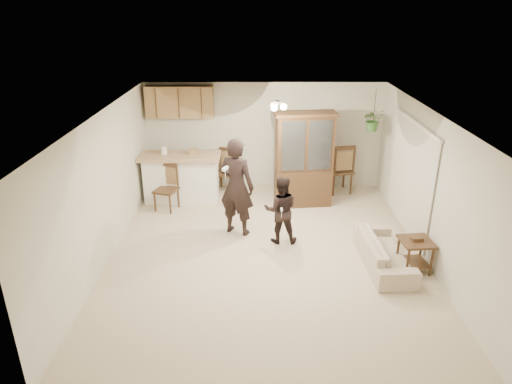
{
  "coord_description": "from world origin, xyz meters",
  "views": [
    {
      "loc": [
        -0.17,
        -7.12,
        4.15
      ],
      "look_at": [
        -0.19,
        0.4,
        1.02
      ],
      "focal_mm": 32.0,
      "sensor_mm": 36.0,
      "label": 1
    }
  ],
  "objects_px": {
    "chair_hutch_left": "(226,179)",
    "chair_hutch_right": "(339,178)",
    "adult": "(236,189)",
    "chair_bar": "(167,197)",
    "side_table": "(414,255)",
    "child": "(281,208)",
    "sofa": "(385,246)",
    "china_hutch": "(304,160)"
  },
  "relations": [
    {
      "from": "adult",
      "to": "child",
      "type": "distance_m",
      "value": 0.93
    },
    {
      "from": "chair_hutch_left",
      "to": "china_hutch",
      "type": "bearing_deg",
      "value": -7.71
    },
    {
      "from": "adult",
      "to": "chair_bar",
      "type": "relative_size",
      "value": 1.8
    },
    {
      "from": "sofa",
      "to": "adult",
      "type": "xyz_separation_m",
      "value": [
        -2.55,
        1.2,
        0.53
      ]
    },
    {
      "from": "sofa",
      "to": "child",
      "type": "relative_size",
      "value": 1.39
    },
    {
      "from": "sofa",
      "to": "chair_hutch_left",
      "type": "bearing_deg",
      "value": 38.87
    },
    {
      "from": "adult",
      "to": "chair_hutch_left",
      "type": "height_order",
      "value": "adult"
    },
    {
      "from": "china_hutch",
      "to": "side_table",
      "type": "xyz_separation_m",
      "value": [
        1.61,
        -2.72,
        -0.73
      ]
    },
    {
      "from": "sofa",
      "to": "chair_hutch_left",
      "type": "height_order",
      "value": "chair_hutch_left"
    },
    {
      "from": "chair_hutch_left",
      "to": "chair_hutch_right",
      "type": "bearing_deg",
      "value": 14.97
    },
    {
      "from": "side_table",
      "to": "child",
      "type": "bearing_deg",
      "value": 155.36
    },
    {
      "from": "adult",
      "to": "side_table",
      "type": "bearing_deg",
      "value": 178.45
    },
    {
      "from": "chair_bar",
      "to": "chair_hutch_left",
      "type": "xyz_separation_m",
      "value": [
        1.21,
        1.06,
        0.0
      ]
    },
    {
      "from": "side_table",
      "to": "chair_hutch_left",
      "type": "relative_size",
      "value": 0.61
    },
    {
      "from": "chair_bar",
      "to": "chair_hutch_left",
      "type": "relative_size",
      "value": 0.99
    },
    {
      "from": "chair_bar",
      "to": "chair_hutch_right",
      "type": "distance_m",
      "value": 4.01
    },
    {
      "from": "chair_hutch_left",
      "to": "sofa",
      "type": "bearing_deg",
      "value": -33.03
    },
    {
      "from": "sofa",
      "to": "china_hutch",
      "type": "relative_size",
      "value": 0.91
    },
    {
      "from": "child",
      "to": "sofa",
      "type": "bearing_deg",
      "value": 154.75
    },
    {
      "from": "child",
      "to": "chair_bar",
      "type": "bearing_deg",
      "value": -30.25
    },
    {
      "from": "sofa",
      "to": "chair_bar",
      "type": "xyz_separation_m",
      "value": [
        -4.11,
        2.26,
        -0.08
      ]
    },
    {
      "from": "china_hutch",
      "to": "chair_hutch_right",
      "type": "distance_m",
      "value": 1.36
    },
    {
      "from": "chair_bar",
      "to": "chair_hutch_right",
      "type": "xyz_separation_m",
      "value": [
        3.88,
        1.02,
        0.05
      ]
    },
    {
      "from": "adult",
      "to": "chair_bar",
      "type": "xyz_separation_m",
      "value": [
        -1.56,
        1.06,
        -0.62
      ]
    },
    {
      "from": "child",
      "to": "adult",
      "type": "bearing_deg",
      "value": -23.07
    },
    {
      "from": "adult",
      "to": "china_hutch",
      "type": "height_order",
      "value": "china_hutch"
    },
    {
      "from": "chair_bar",
      "to": "chair_hutch_left",
      "type": "distance_m",
      "value": 1.61
    },
    {
      "from": "side_table",
      "to": "chair_hutch_right",
      "type": "height_order",
      "value": "chair_hutch_right"
    },
    {
      "from": "child",
      "to": "china_hutch",
      "type": "relative_size",
      "value": 0.66
    },
    {
      "from": "chair_bar",
      "to": "side_table",
      "type": "bearing_deg",
      "value": -9.2
    },
    {
      "from": "child",
      "to": "side_table",
      "type": "distance_m",
      "value": 2.42
    },
    {
      "from": "adult",
      "to": "chair_bar",
      "type": "bearing_deg",
      "value": -11.42
    },
    {
      "from": "china_hutch",
      "to": "chair_hutch_right",
      "type": "relative_size",
      "value": 1.74
    },
    {
      "from": "chair_hutch_left",
      "to": "chair_hutch_right",
      "type": "xyz_separation_m",
      "value": [
        2.67,
        -0.04,
        0.05
      ]
    },
    {
      "from": "adult",
      "to": "child",
      "type": "bearing_deg",
      "value": 179.16
    },
    {
      "from": "adult",
      "to": "side_table",
      "type": "height_order",
      "value": "adult"
    },
    {
      "from": "sofa",
      "to": "child",
      "type": "height_order",
      "value": "child"
    },
    {
      "from": "sofa",
      "to": "side_table",
      "type": "relative_size",
      "value": 3.03
    },
    {
      "from": "china_hutch",
      "to": "adult",
      "type": "bearing_deg",
      "value": -142.01
    },
    {
      "from": "child",
      "to": "side_table",
      "type": "bearing_deg",
      "value": 155.95
    },
    {
      "from": "side_table",
      "to": "chair_hutch_left",
      "type": "distance_m",
      "value": 4.83
    },
    {
      "from": "side_table",
      "to": "chair_bar",
      "type": "distance_m",
      "value": 5.16
    }
  ]
}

